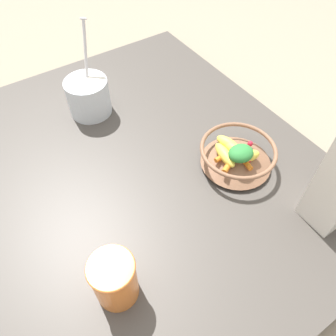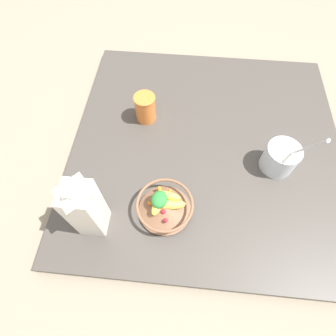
# 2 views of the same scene
# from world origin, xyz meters

# --- Properties ---
(ground_plane) EXTENTS (6.00, 6.00, 0.00)m
(ground_plane) POSITION_xyz_m (0.00, 0.00, 0.00)
(ground_plane) COLOR gray
(countertop) EXTENTS (1.03, 1.03, 0.04)m
(countertop) POSITION_xyz_m (0.00, 0.00, 0.02)
(countertop) COLOR #47423D
(countertop) RESTS_ON ground_plane
(fruit_bowl) EXTENTS (0.19, 0.19, 0.08)m
(fruit_bowl) POSITION_xyz_m (-0.13, -0.29, 0.08)
(fruit_bowl) COLOR brown
(fruit_bowl) RESTS_ON countertop
(yogurt_tub) EXTENTS (0.13, 0.12, 0.24)m
(yogurt_tub) POSITION_xyz_m (0.25, -0.08, 0.10)
(yogurt_tub) COLOR silver
(yogurt_tub) RESTS_ON countertop
(drinking_cup) EXTENTS (0.08, 0.08, 0.12)m
(drinking_cup) POSITION_xyz_m (-0.25, 0.11, 0.10)
(drinking_cup) COLOR orange
(drinking_cup) RESTS_ON countertop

